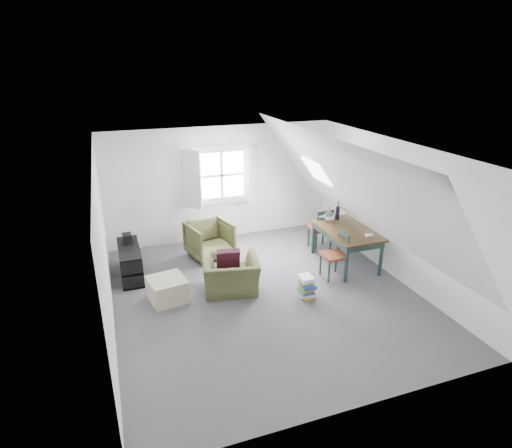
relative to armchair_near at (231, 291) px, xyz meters
name	(u,v)px	position (x,y,z in m)	size (l,w,h in m)	color
floor	(265,295)	(0.52, -0.33, 0.00)	(5.50, 5.50, 0.00)	#504F55
ceiling	(267,151)	(0.52, -0.33, 2.50)	(5.50, 5.50, 0.00)	white
wall_back	(221,184)	(0.52, 2.42, 1.25)	(5.00, 5.00, 0.00)	white
wall_front	(359,318)	(0.52, -3.08, 1.25)	(5.00, 5.00, 0.00)	white
wall_left	(104,249)	(-1.98, -0.33, 1.25)	(5.50, 5.50, 0.00)	white
wall_right	(395,210)	(3.02, -0.33, 1.25)	(5.50, 5.50, 0.00)	white
slope_left	(167,207)	(-1.03, -0.33, 1.78)	(5.50, 5.50, 0.00)	white
slope_right	(352,187)	(2.07, -0.33, 1.78)	(5.50, 5.50, 0.00)	white
dormer_window	(222,176)	(0.52, 2.34, 1.45)	(1.71, 0.35, 1.30)	white
skylight	(316,171)	(2.07, 0.97, 1.75)	(0.55, 0.75, 0.04)	white
armchair_near	(231,291)	(0.00, 0.00, 0.00)	(0.95, 0.83, 0.62)	#464724
armchair_far	(210,256)	(-0.01, 1.48, 0.00)	(0.80, 0.82, 0.75)	#464724
throw_pillow	(228,259)	(0.00, 0.15, 0.54)	(0.40, 0.11, 0.40)	#3A0F20
ottoman	(168,289)	(-1.09, 0.07, 0.20)	(0.59, 0.59, 0.39)	tan
dining_table	(346,234)	(2.42, 0.27, 0.64)	(0.88, 1.47, 0.74)	#2F200F
demijohn	(329,216)	(2.27, 0.72, 0.86)	(0.22, 0.22, 0.31)	silver
vase_twigs	(338,212)	(2.52, 0.82, 0.89)	(0.09, 0.09, 0.67)	black
cup	(343,237)	(2.17, -0.03, 0.74)	(0.09, 0.09, 0.08)	black
paper_box	(369,235)	(2.62, -0.18, 0.76)	(0.12, 0.08, 0.04)	white
dining_chair_far	(321,228)	(2.29, 1.06, 0.48)	(0.43, 0.43, 0.92)	maroon
dining_chair_near	(335,254)	(1.95, -0.14, 0.46)	(0.41, 0.41, 0.87)	maroon
media_shelf	(130,264)	(-1.60, 1.13, 0.26)	(0.38, 1.13, 0.58)	black
electronics_box	(127,238)	(-1.60, 1.41, 0.66)	(0.16, 0.22, 0.18)	black
magazine_stack	(306,287)	(1.15, -0.63, 0.19)	(0.29, 0.34, 0.38)	#B29933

